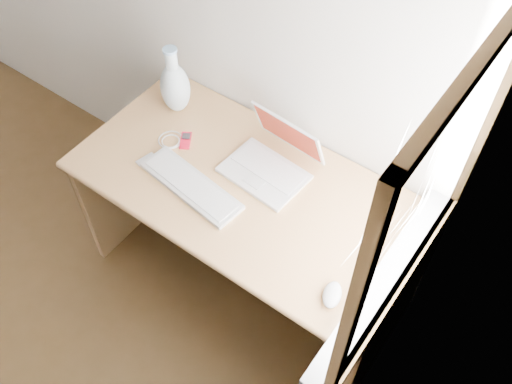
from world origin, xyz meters
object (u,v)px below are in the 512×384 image
Objects in this scene: external_keyboard at (191,186)px; desk at (260,205)px; laptop at (270,160)px; vase at (175,86)px.

desk is at bearing 58.59° from external_keyboard.
vase is (-0.54, 0.04, 0.08)m from laptop.
vase is at bearing 144.45° from external_keyboard.
external_keyboard is (-0.20, -0.27, -0.04)m from laptop.
desk is at bearing -9.59° from vase.
laptop is at bearing -4.66° from vase.
external_keyboard is (-0.18, -0.23, 0.23)m from desk.
vase is (-0.34, 0.31, 0.12)m from external_keyboard.
desk is 3.01× the size of external_keyboard.
laptop is at bearing 68.87° from desk.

